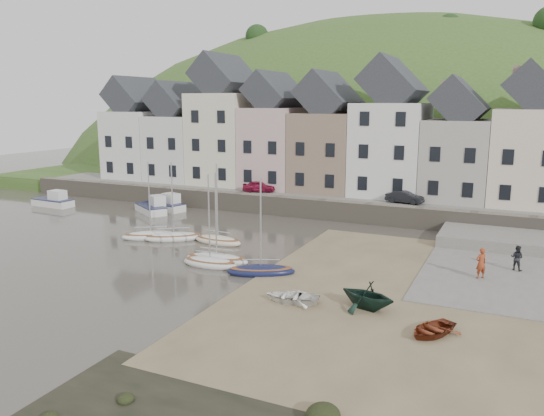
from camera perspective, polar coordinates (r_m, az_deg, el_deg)
The scene contains 24 objects.
ground at distance 34.60m, azimuth -4.21°, elevation -6.64°, with size 160.00×160.00×0.00m, color #413B33.
quay_land at distance 63.60m, azimuth 9.91°, elevation 2.15°, with size 90.00×30.00×1.50m, color #385221.
quay_street at distance 52.58m, azimuth 6.66°, elevation 1.24°, with size 70.00×7.00×0.10m, color slate.
seawall at distance 49.44m, azimuth 5.37°, elevation -0.14°, with size 70.00×1.20×1.80m, color slate.
beach at distance 31.04m, azimuth 14.08°, elevation -9.03°, with size 18.00×26.00×0.06m, color brown.
slipway at distance 38.23m, azimuth 22.32°, elevation -5.64°, with size 8.00×18.00×0.12m, color slate.
hillside at distance 95.58m, azimuth 11.03°, elevation -6.40°, with size 134.40×84.00×84.00m.
townhouse_terrace at distance 54.75m, azimuth 9.72°, elevation 7.64°, with size 61.05×8.00×13.93m.
sailboat_0 at distance 43.27m, azimuth -12.77°, elevation -2.88°, with size 4.64×3.70×6.32m.
sailboat_1 at distance 42.51m, azimuth -10.43°, elevation -3.03°, with size 4.57×3.81×6.32m.
sailboat_2 at distance 41.02m, azimuth -5.79°, elevation -3.42°, with size 4.07×1.71×6.32m.
sailboat_3 at distance 35.49m, azimuth -6.61°, elevation -5.78°, with size 3.97×1.64×6.32m.
sailboat_4 at distance 36.26m, azimuth -5.90°, elevation -5.39°, with size 4.64×2.00×6.32m.
sailboat_5 at distance 33.66m, azimuth -1.19°, elevation -6.66°, with size 4.50×3.19×6.32m.
motorboat_0 at distance 53.23m, azimuth -12.65°, elevation 0.11°, with size 4.67×3.87×1.70m.
motorboat_1 at distance 59.65m, azimuth -22.22°, elevation 0.72°, with size 4.65×2.00×1.70m.
motorboat_2 at distance 54.34m, azimuth -11.20°, elevation 0.39°, with size 4.84×2.94×1.70m.
rowboat_white at distance 29.06m, azimuth 2.18°, elevation -9.41°, with size 2.08×2.92×0.60m, color white.
rowboat_green at distance 28.39m, azimuth 10.15°, elevation -9.07°, with size 2.54×2.95×1.55m, color black.
rowboat_red at distance 26.27m, azimuth 16.67°, elevation -12.25°, with size 1.94×2.71×0.56m, color maroon.
person_red at distance 34.73m, azimuth 21.38°, elevation -5.50°, with size 0.69×0.45×1.89m, color #92371A.
person_dark at distance 37.31m, azimuth 24.64°, elevation -4.85°, with size 0.78×0.61×1.61m, color black.
car_left at distance 54.45m, azimuth -1.40°, elevation 2.31°, with size 1.33×3.31×1.13m, color maroon.
car_right at distance 49.81m, azimuth 13.96°, elevation 1.13°, with size 1.18×3.38×1.11m, color black.
Camera 1 is at (16.10, -28.73, 10.60)m, focal length 35.33 mm.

